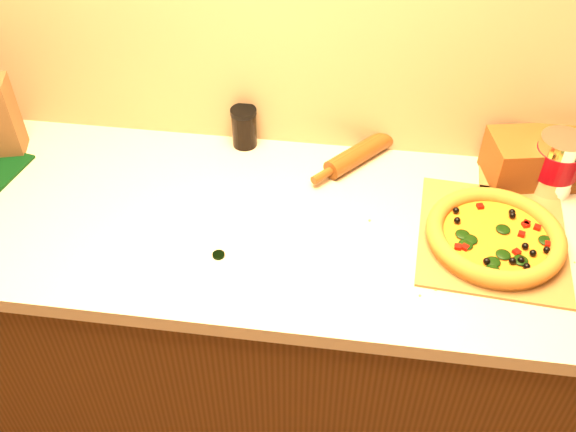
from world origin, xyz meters
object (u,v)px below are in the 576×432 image
(pizza_peel, at_px, (492,233))
(dark_jar, at_px, (244,127))
(pizza, at_px, (495,236))
(rolling_pin, at_px, (365,150))
(coffee_canister, at_px, (556,163))

(pizza_peel, relative_size, dark_jar, 4.56)
(pizza, height_order, rolling_pin, same)
(coffee_canister, distance_m, dark_jar, 0.82)
(pizza, relative_size, dark_jar, 2.78)
(pizza_peel, xyz_separation_m, coffee_canister, (0.16, 0.20, 0.08))
(pizza, distance_m, coffee_canister, 0.29)
(rolling_pin, height_order, dark_jar, dark_jar)
(pizza_peel, bearing_deg, rolling_pin, 145.13)
(pizza_peel, distance_m, pizza, 0.04)
(pizza, distance_m, dark_jar, 0.73)
(pizza_peel, height_order, rolling_pin, rolling_pin)
(pizza_peel, height_order, pizza, pizza)
(rolling_pin, distance_m, coffee_canister, 0.49)
(rolling_pin, bearing_deg, pizza, -42.83)
(coffee_canister, relative_size, dark_jar, 1.37)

